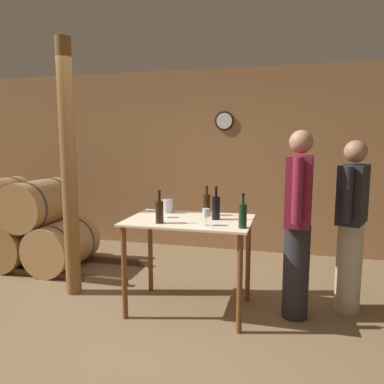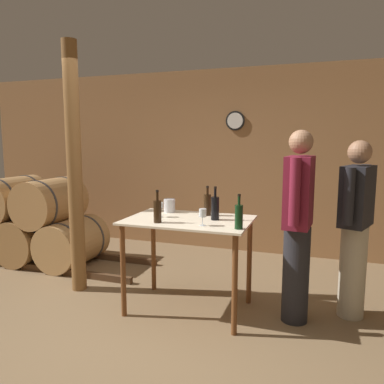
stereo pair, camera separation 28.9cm
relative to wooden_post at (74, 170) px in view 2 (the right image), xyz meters
The scene contains 14 objects.
ground_plane 1.88m from the wooden_post, 32.79° to the right, with size 14.00×14.00×0.00m, color brown.
back_wall 2.36m from the wooden_post, 62.11° to the left, with size 8.40×0.08×2.70m.
barrel_rack 1.62m from the wooden_post, 151.73° to the left, with size 3.42×0.86×1.17m.
tasting_table 1.46m from the wooden_post, ahead, with size 1.19×0.80×0.91m.
wooden_post is the anchor object (origin of this frame).
wine_bottle_far_left 1.20m from the wooden_post, 15.44° to the right, with size 0.07×0.07×0.30m.
wine_bottle_left 1.50m from the wooden_post, ahead, with size 0.07×0.07×0.30m.
wine_bottle_center 1.62m from the wooden_post, ahead, with size 0.08×0.08×0.32m.
wine_bottle_right 1.93m from the wooden_post, ahead, with size 0.07×0.07×0.30m.
wine_glass_near_left 1.09m from the wooden_post, ahead, with size 0.07×0.07×0.15m.
wine_glass_near_center 1.61m from the wooden_post, 10.69° to the right, with size 0.07×0.07×0.15m.
ice_bucket 1.11m from the wooden_post, 10.59° to the left, with size 0.12×0.12×0.14m.
person_host 2.38m from the wooden_post, ahead, with size 0.25×0.59×1.76m.
person_visitor_with_scarf 2.90m from the wooden_post, ahead, with size 0.34×0.56×1.67m.
Camera 2 is at (1.42, -2.68, 1.67)m, focal length 35.00 mm.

